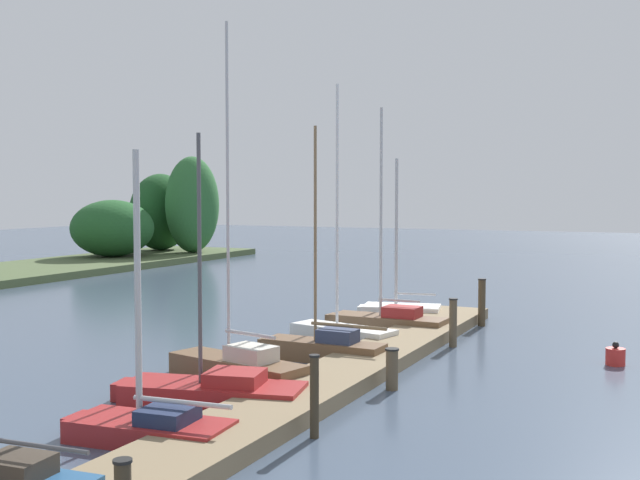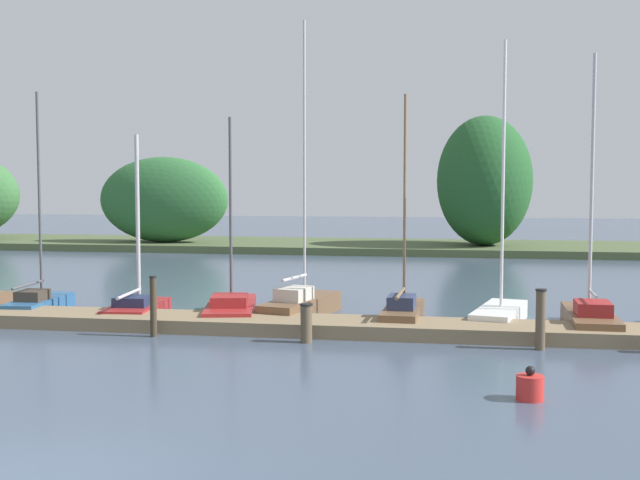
% 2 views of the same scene
% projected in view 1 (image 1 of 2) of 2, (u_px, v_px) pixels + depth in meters
% --- Properties ---
extents(dock_pier, '(26.07, 1.80, 0.35)m').
position_uv_depth(dock_pier, '(302.00, 395.00, 16.62)').
color(dock_pier, '#847051').
rests_on(dock_pier, ground).
extents(sailboat_3, '(1.47, 3.32, 5.20)m').
position_uv_depth(sailboat_3, '(146.00, 424.00, 14.02)').
color(sailboat_3, maroon).
rests_on(sailboat_3, ground).
extents(sailboat_4, '(2.11, 4.21, 5.69)m').
position_uv_depth(sailboat_4, '(209.00, 390.00, 16.58)').
color(sailboat_4, maroon).
rests_on(sailboat_4, ground).
extents(sailboat_5, '(1.86, 4.00, 8.42)m').
position_uv_depth(sailboat_5, '(234.00, 365.00, 18.58)').
color(sailboat_5, brown).
rests_on(sailboat_5, ground).
extents(sailboat_6, '(1.01, 3.69, 6.21)m').
position_uv_depth(sailboat_6, '(321.00, 347.00, 20.88)').
color(sailboat_6, brown).
rests_on(sailboat_6, ground).
extents(sailboat_7, '(1.71, 3.58, 7.64)m').
position_uv_depth(sailboat_7, '(339.00, 331.00, 23.48)').
color(sailboat_7, white).
rests_on(sailboat_7, ground).
extents(sailboat_8, '(1.21, 3.99, 7.15)m').
position_uv_depth(sailboat_8, '(386.00, 320.00, 25.23)').
color(sailboat_8, brown).
rests_on(sailboat_8, ground).
extents(sailboat_9, '(1.91, 3.03, 5.65)m').
position_uv_depth(sailboat_9, '(398.00, 310.00, 27.84)').
color(sailboat_9, white).
rests_on(sailboat_9, ground).
extents(mooring_piling_2, '(0.19, 0.19, 1.53)m').
position_uv_depth(mooring_piling_2, '(314.00, 396.00, 14.26)').
color(mooring_piling_2, '#3D3323').
rests_on(mooring_piling_2, ground).
extents(mooring_piling_3, '(0.32, 0.32, 0.95)m').
position_uv_depth(mooring_piling_3, '(392.00, 369.00, 17.77)').
color(mooring_piling_3, brown).
rests_on(mooring_piling_3, ground).
extents(mooring_piling_4, '(0.26, 0.26, 1.41)m').
position_uv_depth(mooring_piling_4, '(453.00, 322.00, 22.75)').
color(mooring_piling_4, brown).
rests_on(mooring_piling_4, ground).
extents(mooring_piling_5, '(0.28, 0.28, 1.60)m').
position_uv_depth(mooring_piling_5, '(482.00, 302.00, 26.31)').
color(mooring_piling_5, '#4C3D28').
rests_on(mooring_piling_5, ground).
extents(channel_buoy_0, '(0.49, 0.49, 0.61)m').
position_uv_depth(channel_buoy_0, '(615.00, 356.00, 20.35)').
color(channel_buoy_0, red).
rests_on(channel_buoy_0, ground).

